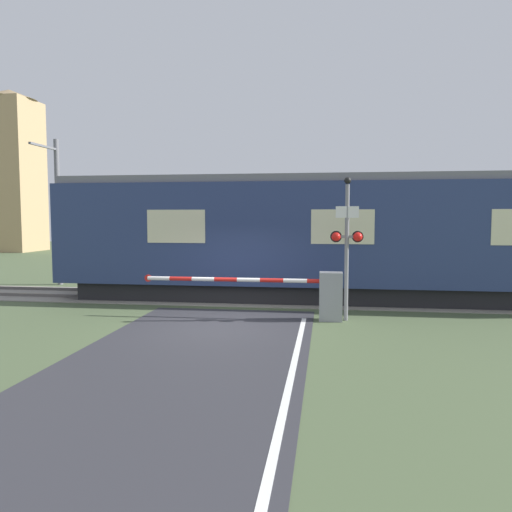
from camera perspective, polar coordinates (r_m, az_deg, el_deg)
name	(u,v)px	position (r m, az deg, el deg)	size (l,w,h in m)	color
ground_plane	(220,325)	(12.80, -4.10, -7.85)	(80.00, 80.00, 0.00)	#475638
road_strip	(44,503)	(5.67, -23.06, -24.53)	(4.65, 20.00, 0.02)	#2D2D33
track_bed	(246,298)	(16.74, -1.14, -4.82)	(36.00, 3.20, 0.13)	gray
train	(341,238)	(16.33, 9.70, 2.09)	(18.49, 2.74, 4.04)	black
crossing_barrier	(316,294)	(13.30, 6.89, -4.30)	(5.41, 0.44, 1.28)	gray
signal_post	(347,240)	(13.25, 10.34, 1.85)	(0.86, 0.26, 3.76)	gray
catenary_pole	(57,209)	(21.51, -21.75, 5.01)	(0.20, 1.90, 5.81)	slate
distant_building	(12,170)	(44.73, -26.13, 8.79)	(4.23, 4.23, 12.74)	tan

